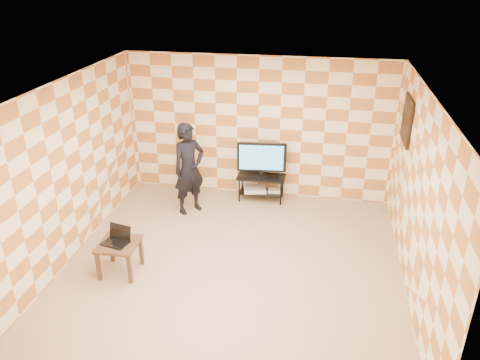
% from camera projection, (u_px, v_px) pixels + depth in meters
% --- Properties ---
extents(floor, '(5.00, 5.00, 0.00)m').
position_uv_depth(floor, '(233.00, 265.00, 7.12)').
color(floor, tan).
rests_on(floor, ground).
extents(wall_back, '(5.00, 0.02, 2.70)m').
position_uv_depth(wall_back, '(258.00, 128.00, 8.77)').
color(wall_back, beige).
rests_on(wall_back, ground).
extents(wall_front, '(5.00, 0.02, 2.70)m').
position_uv_depth(wall_front, '(179.00, 300.00, 4.32)').
color(wall_front, beige).
rests_on(wall_front, ground).
extents(wall_left, '(0.02, 5.00, 2.70)m').
position_uv_depth(wall_left, '(68.00, 172.00, 6.96)').
color(wall_left, beige).
rests_on(wall_left, ground).
extents(wall_right, '(0.02, 5.00, 2.70)m').
position_uv_depth(wall_right, '(419.00, 200.00, 6.14)').
color(wall_right, beige).
rests_on(wall_right, ground).
extents(ceiling, '(5.00, 5.00, 0.02)m').
position_uv_depth(ceiling, '(232.00, 90.00, 5.97)').
color(ceiling, white).
rests_on(ceiling, wall_back).
extents(wall_art, '(0.04, 0.72, 0.72)m').
position_uv_depth(wall_art, '(407.00, 120.00, 7.27)').
color(wall_art, black).
rests_on(wall_art, wall_right).
extents(tv_stand, '(0.90, 0.41, 0.50)m').
position_uv_depth(tv_stand, '(261.00, 182.00, 8.92)').
color(tv_stand, black).
rests_on(tv_stand, floor).
extents(tv, '(0.92, 0.20, 0.67)m').
position_uv_depth(tv, '(262.00, 158.00, 8.70)').
color(tv, black).
rests_on(tv, tv_stand).
extents(dvd_player, '(0.47, 0.38, 0.07)m').
position_uv_depth(dvd_player, '(255.00, 189.00, 9.00)').
color(dvd_player, silver).
rests_on(dvd_player, tv_stand).
extents(game_console, '(0.25, 0.19, 0.05)m').
position_uv_depth(game_console, '(274.00, 191.00, 8.97)').
color(game_console, silver).
rests_on(game_console, tv_stand).
extents(side_table, '(0.58, 0.58, 0.50)m').
position_uv_depth(side_table, '(119.00, 248.00, 6.79)').
color(side_table, '#392313').
rests_on(side_table, floor).
extents(laptop, '(0.41, 0.36, 0.24)m').
position_uv_depth(laptop, '(117.00, 239.00, 6.76)').
color(laptop, black).
rests_on(laptop, side_table).
extents(person, '(0.71, 0.72, 1.68)m').
position_uv_depth(person, '(189.00, 169.00, 8.32)').
color(person, black).
rests_on(person, floor).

